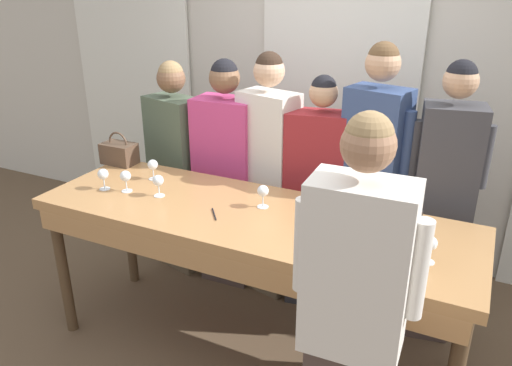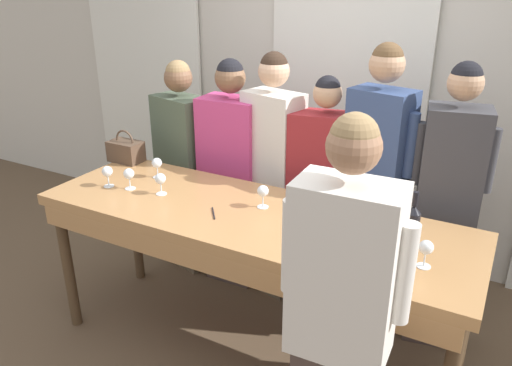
# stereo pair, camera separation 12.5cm
# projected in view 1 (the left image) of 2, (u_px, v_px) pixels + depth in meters

# --- Properties ---
(ground_plane) EXTENTS (18.00, 18.00, 0.00)m
(ground_plane) POSITION_uv_depth(u_px,v_px,m) (251.00, 351.00, 3.19)
(ground_plane) COLOR brown
(wall_back) EXTENTS (12.00, 0.06, 2.80)m
(wall_back) POSITION_uv_depth(u_px,v_px,m) (339.00, 86.00, 4.00)
(wall_back) COLOR beige
(wall_back) RESTS_ON ground_plane
(curtain_panel_left) EXTENTS (1.26, 0.03, 2.69)m
(curtain_panel_left) POSITION_uv_depth(u_px,v_px,m) (134.00, 74.00, 4.78)
(curtain_panel_left) COLOR white
(curtain_panel_left) RESTS_ON ground_plane
(curtain_panel_center) EXTENTS (1.26, 0.03, 2.69)m
(curtain_panel_center) POSITION_uv_depth(u_px,v_px,m) (337.00, 94.00, 3.97)
(curtain_panel_center) COLOR white
(curtain_panel_center) RESTS_ON ground_plane
(tasting_bar) EXTENTS (2.52, 0.81, 0.98)m
(tasting_bar) POSITION_uv_depth(u_px,v_px,m) (248.00, 229.00, 2.83)
(tasting_bar) COLOR #B27F4C
(tasting_bar) RESTS_ON ground_plane
(wine_bottle) EXTENTS (0.07, 0.07, 0.30)m
(wine_bottle) POSITION_uv_depth(u_px,v_px,m) (414.00, 224.00, 2.44)
(wine_bottle) COLOR black
(wine_bottle) RESTS_ON tasting_bar
(handbag) EXTENTS (0.24, 0.15, 0.23)m
(handbag) POSITION_uv_depth(u_px,v_px,m) (119.00, 153.00, 3.52)
(handbag) COLOR brown
(handbag) RESTS_ON tasting_bar
(wine_glass_front_left) EXTENTS (0.07, 0.07, 0.14)m
(wine_glass_front_left) POSITION_uv_depth(u_px,v_px,m) (430.00, 244.00, 2.29)
(wine_glass_front_left) COLOR white
(wine_glass_front_left) RESTS_ON tasting_bar
(wine_glass_front_mid) EXTENTS (0.07, 0.07, 0.14)m
(wine_glass_front_mid) POSITION_uv_depth(u_px,v_px,m) (263.00, 192.00, 2.84)
(wine_glass_front_mid) COLOR white
(wine_glass_front_mid) RESTS_ON tasting_bar
(wine_glass_front_right) EXTENTS (0.07, 0.07, 0.14)m
(wine_glass_front_right) POSITION_uv_depth(u_px,v_px,m) (153.00, 166.00, 3.24)
(wine_glass_front_right) COLOR white
(wine_glass_front_right) RESTS_ON tasting_bar
(wine_glass_center_left) EXTENTS (0.07, 0.07, 0.14)m
(wine_glass_center_left) POSITION_uv_depth(u_px,v_px,m) (126.00, 177.00, 3.05)
(wine_glass_center_left) COLOR white
(wine_glass_center_left) RESTS_ON tasting_bar
(wine_glass_center_mid) EXTENTS (0.07, 0.07, 0.14)m
(wine_glass_center_mid) POSITION_uv_depth(u_px,v_px,m) (158.00, 181.00, 2.99)
(wine_glass_center_mid) COLOR white
(wine_glass_center_mid) RESTS_ON tasting_bar
(wine_glass_center_right) EXTENTS (0.07, 0.07, 0.14)m
(wine_glass_center_right) POSITION_uv_depth(u_px,v_px,m) (103.00, 175.00, 3.08)
(wine_glass_center_right) COLOR white
(wine_glass_center_right) RESTS_ON tasting_bar
(napkin) EXTENTS (0.19, 0.19, 0.00)m
(napkin) POSITION_uv_depth(u_px,v_px,m) (316.00, 207.00, 2.87)
(napkin) COLOR white
(napkin) RESTS_ON tasting_bar
(pen) EXTENTS (0.10, 0.12, 0.01)m
(pen) POSITION_uv_depth(u_px,v_px,m) (214.00, 214.00, 2.79)
(pen) COLOR black
(pen) RESTS_ON tasting_bar
(guest_olive_jacket) EXTENTS (0.54, 0.35, 1.66)m
(guest_olive_jacket) POSITION_uv_depth(u_px,v_px,m) (177.00, 168.00, 3.83)
(guest_olive_jacket) COLOR brown
(guest_olive_jacket) RESTS_ON ground_plane
(guest_pink_top) EXTENTS (0.55, 0.29, 1.71)m
(guest_pink_top) POSITION_uv_depth(u_px,v_px,m) (227.00, 176.00, 3.65)
(guest_pink_top) COLOR #473833
(guest_pink_top) RESTS_ON ground_plane
(guest_cream_sweater) EXTENTS (0.51, 0.32, 1.78)m
(guest_cream_sweater) POSITION_uv_depth(u_px,v_px,m) (268.00, 176.00, 3.50)
(guest_cream_sweater) COLOR brown
(guest_cream_sweater) RESTS_ON ground_plane
(guest_striped_shirt) EXTENTS (0.57, 0.31, 1.66)m
(guest_striped_shirt) POSITION_uv_depth(u_px,v_px,m) (318.00, 196.00, 3.38)
(guest_striped_shirt) COLOR #28282D
(guest_striped_shirt) RESTS_ON ground_plane
(guest_navy_coat) EXTENTS (0.48, 0.32, 1.88)m
(guest_navy_coat) POSITION_uv_depth(u_px,v_px,m) (371.00, 186.00, 3.18)
(guest_navy_coat) COLOR #383D51
(guest_navy_coat) RESTS_ON ground_plane
(guest_beige_cap) EXTENTS (0.46, 0.32, 1.80)m
(guest_beige_cap) POSITION_uv_depth(u_px,v_px,m) (441.00, 205.00, 3.03)
(guest_beige_cap) COLOR #473833
(guest_beige_cap) RESTS_ON ground_plane
(host_pouring) EXTENTS (0.49, 0.24, 1.82)m
(host_pouring) POSITION_uv_depth(u_px,v_px,m) (351.00, 333.00, 1.93)
(host_pouring) COLOR #473833
(host_pouring) RESTS_ON ground_plane
(potted_plant) EXTENTS (0.30, 0.30, 0.60)m
(potted_plant) POSITION_uv_depth(u_px,v_px,m) (154.00, 188.00, 4.80)
(potted_plant) COLOR #935B3D
(potted_plant) RESTS_ON ground_plane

